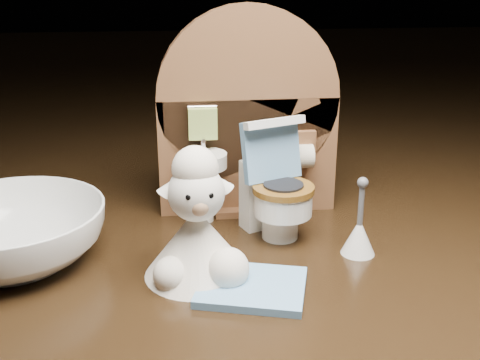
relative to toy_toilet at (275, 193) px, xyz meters
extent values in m
cube|color=#382713|center=(-0.01, -0.02, -0.08)|extent=(2.50, 2.50, 0.10)
cube|color=brown|center=(-0.01, 0.04, 0.01)|extent=(0.13, 0.02, 0.09)
cylinder|color=brown|center=(-0.01, 0.04, 0.06)|extent=(0.13, 0.02, 0.13)
cube|color=brown|center=(-0.01, 0.04, -0.03)|extent=(0.05, 0.04, 0.01)
cylinder|color=white|center=(-0.05, 0.03, -0.01)|extent=(0.01, 0.01, 0.04)
cylinder|color=white|center=(-0.05, 0.02, 0.02)|extent=(0.03, 0.03, 0.01)
cylinder|color=silver|center=(-0.05, 0.03, 0.03)|extent=(0.00, 0.00, 0.01)
cube|color=#A1BA54|center=(-0.05, 0.03, 0.04)|extent=(0.02, 0.01, 0.02)
cube|color=brown|center=(0.02, 0.03, 0.02)|extent=(0.02, 0.01, 0.02)
cylinder|color=beige|center=(0.02, 0.03, 0.02)|extent=(0.02, 0.02, 0.02)
cylinder|color=white|center=(0.00, -0.01, -0.02)|extent=(0.02, 0.02, 0.02)
cylinder|color=white|center=(0.00, -0.01, 0.00)|extent=(0.04, 0.04, 0.02)
cylinder|color=brown|center=(0.00, -0.01, 0.01)|extent=(0.04, 0.04, 0.00)
cube|color=white|center=(-0.01, 0.01, -0.01)|extent=(0.04, 0.03, 0.05)
cube|color=#689AC7|center=(0.00, 0.01, 0.03)|extent=(0.04, 0.03, 0.04)
cube|color=white|center=(0.00, 0.00, 0.05)|extent=(0.04, 0.02, 0.01)
cylinder|color=#A0CD43|center=(0.00, 0.02, 0.03)|extent=(0.01, 0.01, 0.01)
cube|color=#689AC7|center=(-0.03, -0.08, -0.03)|extent=(0.07, 0.06, 0.00)
cone|color=white|center=(0.05, -0.04, -0.02)|extent=(0.02, 0.02, 0.02)
cylinder|color=#59595B|center=(0.05, -0.04, 0.00)|extent=(0.00, 0.00, 0.03)
sphere|color=#59595B|center=(0.05, -0.04, 0.02)|extent=(0.01, 0.01, 0.01)
cone|color=#F2E4D0|center=(-0.06, -0.05, -0.01)|extent=(0.06, 0.06, 0.04)
sphere|color=#F2E4D0|center=(-0.04, -0.07, -0.02)|extent=(0.03, 0.03, 0.03)
sphere|color=#F2E4D0|center=(-0.07, -0.07, -0.02)|extent=(0.02, 0.02, 0.02)
sphere|color=silver|center=(-0.05, -0.05, 0.02)|extent=(0.03, 0.03, 0.03)
sphere|color=tan|center=(-0.05, -0.07, 0.02)|extent=(0.01, 0.01, 0.01)
sphere|color=#F2E4D0|center=(-0.06, -0.05, 0.04)|extent=(0.03, 0.03, 0.03)
cone|color=silver|center=(-0.07, -0.05, 0.03)|extent=(0.02, 0.01, 0.02)
cone|color=silver|center=(-0.04, -0.05, 0.03)|extent=(0.02, 0.01, 0.02)
sphere|color=black|center=(-0.06, -0.07, 0.03)|extent=(0.00, 0.00, 0.00)
sphere|color=black|center=(-0.05, -0.07, 0.03)|extent=(0.00, 0.00, 0.00)
imported|color=white|center=(-0.17, -0.02, -0.01)|extent=(0.15, 0.15, 0.04)
camera|label=1|loc=(-0.06, -0.37, 0.15)|focal=45.00mm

